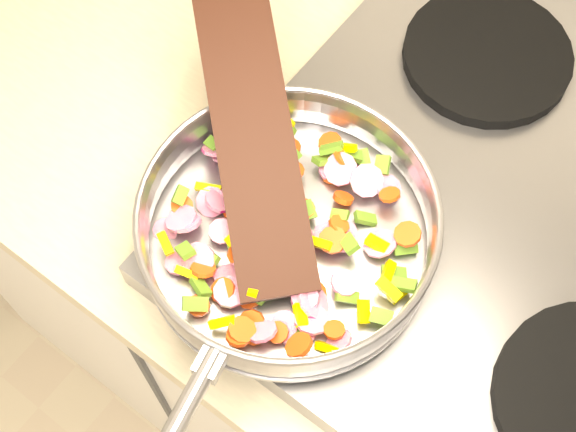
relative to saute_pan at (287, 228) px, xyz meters
The scene contains 6 objects.
cooktop 0.27m from the saute_pan, 46.03° to the left, with size 0.60×0.60×0.04m, color #939399.
grate_fl 0.07m from the saute_pan, 49.51° to the left, with size 0.19×0.19×0.02m, color black.
grate_bl 0.33m from the saute_pan, 83.33° to the left, with size 0.19×0.19×0.02m, color black.
saute_pan is the anchor object (origin of this frame).
vegetable_heap 0.01m from the saute_pan, 97.02° to the right, with size 0.27×0.26×0.05m.
wooden_spatula 0.10m from the saute_pan, 147.11° to the left, with size 0.33×0.08×0.02m, color black.
Camera 1 is at (-0.68, 1.22, 1.67)m, focal length 50.00 mm.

